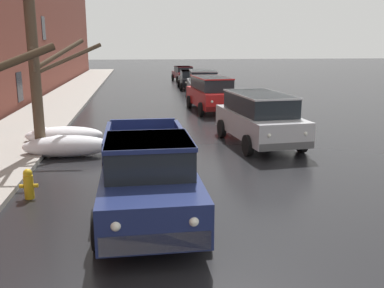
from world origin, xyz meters
The scene contains 13 objects.
left_sidewalk_slab centered at (-6.39, 18.00, 0.07)m, with size 3.18×80.00×0.14m, color gray.
snow_bank_near_corner_left centered at (-4.58, 12.97, 0.32)m, with size 2.71×0.95×0.65m.
snow_bank_along_left_kerb centered at (4.45, 21.41, 0.43)m, with size 3.05×1.25×0.90m.
snow_bank_mid_block_left centered at (-4.13, 11.16, 0.33)m, with size 2.76×0.94×0.68m.
snow_bank_near_corner_right centered at (4.71, 19.44, 0.35)m, with size 2.27×1.43×0.73m.
bare_tree_second_along_sidewalk centered at (-4.83, 11.46, 2.99)m, with size 2.20×3.38×5.95m.
pickup_truck_darkblue_approaching_near_lane centered at (-1.66, 6.09, 0.88)m, with size 2.13×5.39×1.76m.
suv_silver_parked_kerbside_close centered at (2.43, 12.03, 0.99)m, with size 2.40×4.80×1.82m.
suv_red_parked_kerbside_mid centered at (2.10, 19.89, 0.99)m, with size 2.28×4.81×1.82m.
suv_grey_parked_far_down_block centered at (2.53, 25.61, 0.99)m, with size 2.34×4.59×1.82m.
sedan_black_queued_behind_truck centered at (2.48, 31.90, 0.75)m, with size 1.93×4.40×1.42m.
sedan_maroon_at_far_intersection centered at (2.74, 38.85, 0.75)m, with size 2.17×4.01×1.42m.
fire_hydrant centered at (-4.38, 7.36, 0.36)m, with size 0.42×0.22×0.71m.
Camera 1 is at (-1.85, -2.41, 3.49)m, focal length 39.92 mm.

